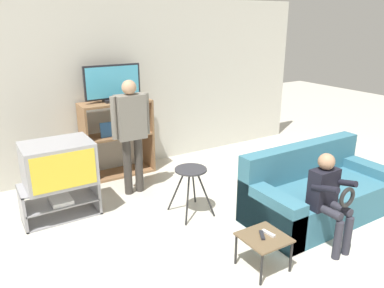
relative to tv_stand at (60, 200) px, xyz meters
name	(u,v)px	position (x,y,z in m)	size (l,w,h in m)	color
wall_back	(133,86)	(1.50, 1.15, 1.08)	(6.40, 0.06, 2.60)	beige
tv_stand	(60,200)	(0.00, 0.00, 0.00)	(0.88, 0.44, 0.44)	#939399
television_main	(58,163)	(0.03, -0.01, 0.47)	(0.78, 0.59, 0.50)	#9E9EA3
media_shelf	(117,138)	(1.09, 0.88, 0.37)	(1.04, 0.41, 1.14)	#8E6642
television_flat	(113,84)	(1.08, 0.90, 1.18)	(0.84, 0.20, 0.53)	black
folding_stool	(191,176)	(1.38, -0.76, 0.28)	(0.43, 0.46, 0.60)	black
snack_table	(264,240)	(1.41, -2.04, 0.08)	(0.42, 0.42, 0.34)	brown
remote_control_black	(262,235)	(1.40, -2.03, 0.14)	(0.04, 0.14, 0.02)	#232328
remote_control_white	(268,233)	(1.47, -2.03, 0.14)	(0.04, 0.14, 0.02)	silver
couch	(317,193)	(2.67, -1.59, 0.06)	(1.85, 0.88, 0.83)	teal
person_standing_adult	(131,127)	(1.03, 0.16, 0.72)	(0.53, 0.20, 1.56)	#3D3833
person_seated_child	(329,194)	(2.21, -2.09, 0.38)	(0.33, 0.43, 1.01)	#2D2D38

